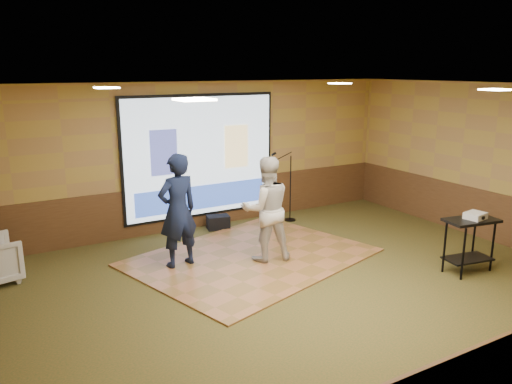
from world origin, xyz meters
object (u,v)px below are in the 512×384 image
player_right (266,209)px  duffel_bag (218,222)px  player_left (178,211)px  projector (475,216)px  mic_stand (288,199)px  dance_floor (252,257)px  av_table (470,236)px  projector_screen (201,158)px

player_right → duffel_bag: (0.04, 2.00, -0.79)m
player_left → projector: bearing=138.9°
player_right → mic_stand: (1.62, 1.76, -0.44)m
projector → mic_stand: (-1.06, 3.84, -0.46)m
dance_floor → mic_stand: size_ratio=2.52×
av_table → mic_stand: mic_stand is taller
player_right → av_table: player_right is taller
projector_screen → projector: projector_screen is taller
player_right → projector: size_ratio=5.74×
duffel_bag → av_table: bearing=-57.7°
dance_floor → player_right: (0.16, -0.22, 0.92)m
projector_screen → mic_stand: size_ratio=2.14×
mic_stand → duffel_bag: (-1.57, 0.24, -0.35)m
dance_floor → av_table: av_table is taller
projector → duffel_bag: 4.92m
player_right → duffel_bag: size_ratio=4.00×
player_right → duffel_bag: 2.15m
mic_stand → player_right: bearing=-131.2°
projector_screen → mic_stand: bearing=-16.9°
player_left → player_right: (1.40, -0.49, -0.05)m
projector_screen → player_right: projector_screen is taller
duffel_bag → dance_floor: bearing=-96.4°
dance_floor → mic_stand: 2.40m
player_right → dance_floor: bearing=-40.9°
projector_screen → player_left: (-1.23, -1.82, -0.49)m
projector_screen → av_table: 5.25m
av_table → mic_stand: 3.95m
projector → mic_stand: mic_stand is taller
projector_screen → dance_floor: (0.01, -2.08, -1.46)m
player_left → mic_stand: size_ratio=1.23×
dance_floor → projector: size_ratio=12.44×
av_table → mic_stand: bearing=104.6°
player_left → projector: (4.08, -2.56, -0.03)m
projector_screen → av_table: (2.78, -4.37, -0.86)m
mic_stand → player_left: bearing=-155.8°
duffel_bag → projector: bearing=-57.2°
projector_screen → av_table: projector_screen is taller
projector_screen → projector: size_ratio=10.57×
player_left → av_table: (4.02, -2.55, -0.36)m
player_left → mic_stand: bearing=-166.1°
dance_floor → projector: (2.83, -2.30, 0.94)m
av_table → dance_floor: bearing=140.5°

